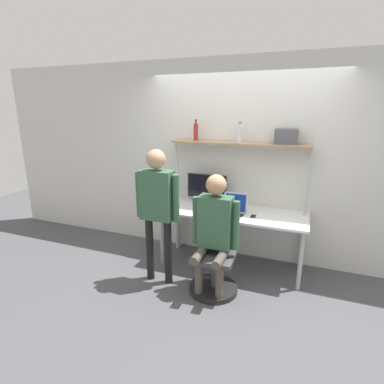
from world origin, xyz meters
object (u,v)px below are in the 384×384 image
Objects in this scene: laptop at (234,208)px; person_seated at (214,226)px; bottle_red at (196,132)px; office_chair at (214,267)px; person_standing at (157,201)px; storage_box at (286,136)px; monitor at (207,188)px; bottle_clear at (240,134)px; cell_phone at (253,217)px.

person_seated reaches higher than laptop.
bottle_red is at bearing 157.24° from laptop.
person_standing is at bearing -174.84° from office_chair.
person_standing is 6.15× the size of storage_box.
monitor is 1.24m from storage_box.
storage_box is (0.57, 0.00, -0.01)m from bottle_clear.
person_standing is 6.47× the size of bottle_clear.
person_standing is (-0.76, -0.63, 0.20)m from laptop.
bottle_clear is 0.57m from storage_box.
laptop is 0.80m from office_chair.
person_standing is at bearing -98.62° from bottle_red.
laptop is at bearing -29.51° from monitor.
bottle_clear is at bearing 96.46° from laptop.
laptop is 1.14m from bottle_red.
person_standing reaches higher than office_chair.
bottle_clear reaches higher than person_seated.
cell_phone is 0.16× the size of office_chair.
bottle_clear is (0.05, 0.88, 0.93)m from person_seated.
bottle_clear is at bearing 180.00° from storage_box.
laptop is 0.26m from cell_phone.
laptop is at bearing 169.48° from cell_phone.
office_chair is 1.01m from person_standing.
bottle_red reaches higher than monitor.
person_seated is 4.98× the size of bottle_red.
office_chair is (-0.33, -0.53, -0.48)m from cell_phone.
person_standing is at bearing -178.88° from person_seated.
office_chair is (-0.08, -0.57, -0.55)m from laptop.
person_seated is at bearing -92.93° from bottle_clear.
monitor reaches higher than office_chair.
storage_box is at bearing 55.13° from person_seated.
monitor is at bearing 71.50° from person_standing.
person_standing is (-0.68, -0.01, 0.22)m from person_seated.
office_chair is at bearing -126.49° from storage_box.
bottle_red reaches higher than storage_box.
laptop is at bearing -154.15° from storage_box.
monitor is 2.13× the size of storage_box.
office_chair reaches higher than cell_phone.
bottle_clear is (0.43, 0.00, 0.75)m from monitor.
person_seated is at bearing -58.11° from bottle_red.
bottle_red is at bearing 121.89° from person_seated.
person_seated is at bearing 1.12° from person_standing.
bottle_red is 1.05× the size of storage_box.
person_seated is at bearing -119.34° from cell_phone.
bottle_red is 0.59m from bottle_clear.
bottle_clear is at bearing 0.17° from monitor.
bottle_red reaches higher than office_chair.
person_seated is 0.85× the size of person_standing.
monitor is 0.41× the size of person_seated.
laptop reaches higher than cell_phone.
storage_box is (0.61, 0.88, 0.91)m from person_seated.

